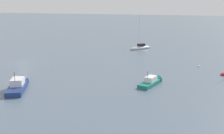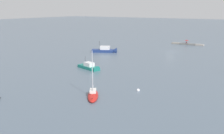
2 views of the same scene
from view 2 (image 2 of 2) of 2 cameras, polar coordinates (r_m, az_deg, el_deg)
ground_plane at (r=81.20m, az=13.03°, el=3.32°), size 500.00×500.00×0.00m
seawall_pier at (r=98.58m, az=16.60°, el=4.97°), size 11.76×1.44×0.56m
person_seated_maroon_left at (r=98.55m, az=16.37°, el=5.29°), size 0.40×0.60×0.73m
umbrella_open_red at (r=98.52m, az=16.42°, el=5.80°), size 1.45×1.45×1.31m
sailboat_red_near at (r=39.42m, az=-4.29°, el=-6.34°), size 4.49×5.61×7.63m
motorboat_navy_near at (r=78.58m, az=-1.21°, el=3.68°), size 7.99×5.48×4.34m
motorboat_teal_mid at (r=56.90m, az=-4.94°, el=-0.15°), size 6.35×3.48×3.41m
mooring_buoy_mid at (r=42.38m, az=5.88°, el=-5.22°), size 0.54×0.54×0.54m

